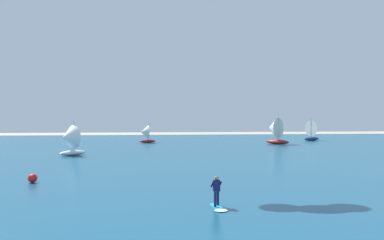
{
  "coord_description": "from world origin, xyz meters",
  "views": [
    {
      "loc": [
        -1.73,
        -3.89,
        5.04
      ],
      "look_at": [
        0.48,
        18.84,
        4.74
      ],
      "focal_mm": 36.71,
      "sensor_mm": 36.0,
      "label": 1
    }
  ],
  "objects": [
    {
      "name": "marker_buoy",
      "position": [
        -10.52,
        25.54,
        0.43
      ],
      "size": [
        0.66,
        0.66,
        0.66
      ],
      "primitive_type": "sphere",
      "color": "red",
      "rests_on": "ocean"
    },
    {
      "name": "sailboat_far_right",
      "position": [
        -11.92,
        44.56,
        2.02
      ],
      "size": [
        3.72,
        3.68,
        4.19
      ],
      "color": "silver",
      "rests_on": "ocean"
    },
    {
      "name": "kitesurfer",
      "position": [
        1.63,
        16.65,
        0.7
      ],
      "size": [
        0.76,
        1.99,
        1.67
      ],
      "color": "#26B2CC",
      "rests_on": "ocean"
    },
    {
      "name": "sailboat_far_left",
      "position": [
        18.63,
        60.95,
        2.41
      ],
      "size": [
        4.41,
        4.47,
        5.03
      ],
      "color": "maroon",
      "rests_on": "ocean"
    },
    {
      "name": "sailboat_trailing",
      "position": [
        -3.26,
        66.09,
        1.71
      ],
      "size": [
        3.09,
        2.68,
        3.51
      ],
      "color": "maroon",
      "rests_on": "ocean"
    },
    {
      "name": "ocean",
      "position": [
        0.0,
        49.17,
        0.05
      ],
      "size": [
        160.0,
        90.0,
        0.1
      ],
      "primitive_type": "cube",
      "color": "navy",
      "rests_on": "ground"
    },
    {
      "name": "sailboat_outermost",
      "position": [
        29.01,
        69.18,
        2.12
      ],
      "size": [
        3.92,
        3.51,
        4.41
      ],
      "color": "navy",
      "rests_on": "ocean"
    }
  ]
}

